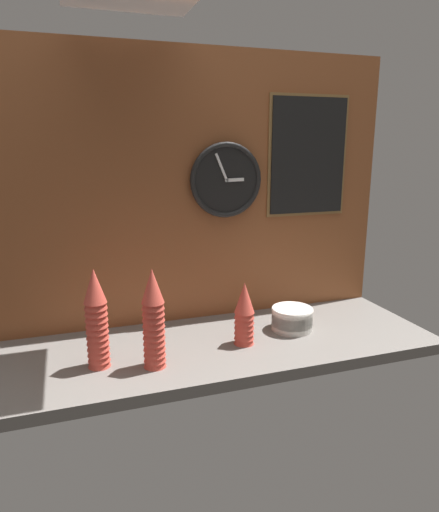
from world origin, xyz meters
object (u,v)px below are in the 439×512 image
at_px(cup_stack_center_right, 244,314).
at_px(wall_clock, 226,180).
at_px(cup_stack_left, 96,319).
at_px(bowl_stack_right, 292,318).
at_px(menu_board, 308,156).
at_px(cup_stack_center_left, 153,319).

height_order(cup_stack_center_right, wall_clock, wall_clock).
distance_m(cup_stack_center_right, wall_clock, 0.53).
height_order(cup_stack_left, bowl_stack_right, cup_stack_left).
xyz_separation_m(bowl_stack_right, menu_board, (0.17, 0.23, 0.60)).
bearing_deg(cup_stack_left, menu_board, 18.79).
height_order(cup_stack_center_right, bowl_stack_right, cup_stack_center_right).
relative_size(cup_stack_left, menu_board, 0.67).
height_order(wall_clock, menu_board, menu_board).
height_order(cup_stack_left, menu_board, menu_board).
bearing_deg(cup_stack_left, wall_clock, 28.96).
xyz_separation_m(cup_stack_center_left, bowl_stack_right, (0.56, 0.13, -0.12)).
bearing_deg(cup_stack_center_left, cup_stack_left, 161.12).
bearing_deg(cup_stack_center_right, cup_stack_center_left, -168.24).
distance_m(cup_stack_center_right, menu_board, 0.72).
xyz_separation_m(cup_stack_center_left, menu_board, (0.73, 0.36, 0.49)).
bearing_deg(cup_stack_left, cup_stack_center_left, -18.88).
bearing_deg(cup_stack_center_right, bowl_stack_right, 15.27).
bearing_deg(wall_clock, cup_stack_center_left, -135.85).
distance_m(cup_stack_center_left, bowl_stack_right, 0.58).
bearing_deg(wall_clock, cup_stack_center_right, -95.92).
bearing_deg(wall_clock, cup_stack_left, -151.04).
bearing_deg(cup_stack_left, cup_stack_center_right, 1.33).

